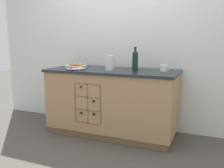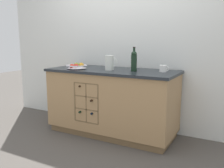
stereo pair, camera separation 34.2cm
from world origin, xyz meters
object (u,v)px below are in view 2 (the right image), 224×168
(ceramic_mug, at_px, (163,69))
(standing_wine_bottle, at_px, (134,60))
(white_pitcher, at_px, (110,62))
(fruit_bowl, at_px, (77,66))

(ceramic_mug, relative_size, standing_wine_bottle, 0.40)
(white_pitcher, height_order, ceramic_mug, white_pitcher)
(fruit_bowl, bearing_deg, standing_wine_bottle, 9.37)
(fruit_bowl, relative_size, white_pitcher, 1.49)
(fruit_bowl, bearing_deg, ceramic_mug, 12.18)
(fruit_bowl, xyz_separation_m, ceramic_mug, (1.16, 0.25, 0.00))
(fruit_bowl, xyz_separation_m, white_pitcher, (0.47, 0.10, 0.06))
(ceramic_mug, distance_m, standing_wine_bottle, 0.38)
(white_pitcher, bearing_deg, ceramic_mug, 12.34)
(fruit_bowl, bearing_deg, white_pitcher, 11.95)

